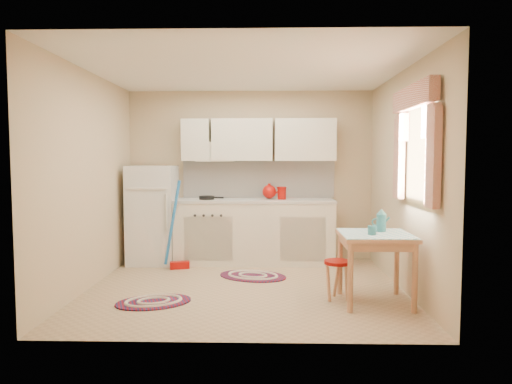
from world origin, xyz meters
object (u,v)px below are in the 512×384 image
base_cabinets (255,232)px  stool (337,280)px  table (375,269)px  fridge (153,215)px

base_cabinets → stool: bearing=-61.8°
base_cabinets → stool: base_cabinets is taller
table → stool: (-0.37, 0.09, -0.15)m
base_cabinets → fridge: bearing=-178.0°
fridge → table: size_ratio=1.94×
base_cabinets → table: base_cabinets is taller
base_cabinets → table: 2.24m
fridge → stool: bearing=-35.2°
fridge → base_cabinets: bearing=2.0°
fridge → table: (2.76, -1.77, -0.34)m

